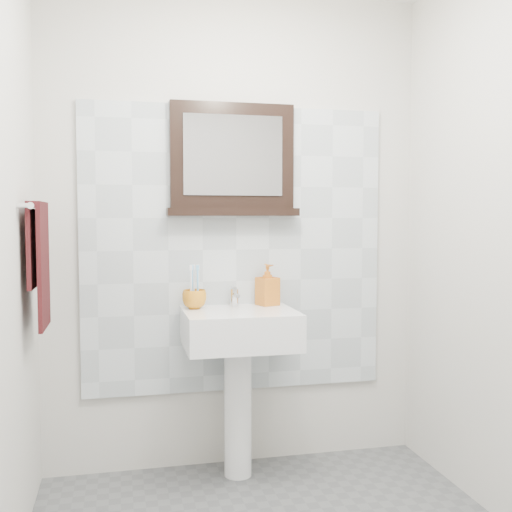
{
  "coord_description": "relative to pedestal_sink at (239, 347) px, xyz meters",
  "views": [
    {
      "loc": [
        -0.6,
        -2.01,
        1.32
      ],
      "look_at": [
        -0.01,
        0.55,
        1.15
      ],
      "focal_mm": 42.0,
      "sensor_mm": 36.0,
      "label": 1
    }
  ],
  "objects": [
    {
      "name": "front_wall",
      "position": [
        0.02,
        -1.97,
        0.57
      ],
      "size": [
        2.0,
        0.01,
        2.5
      ],
      "primitive_type": "cube",
      "color": "beige",
      "rests_on": "ground"
    },
    {
      "name": "toothbrushes",
      "position": [
        -0.21,
        0.1,
        0.31
      ],
      "size": [
        0.05,
        0.04,
        0.21
      ],
      "color": "white",
      "rests_on": "toothbrush_cup"
    },
    {
      "name": "toothbrush_cup",
      "position": [
        -0.21,
        0.1,
        0.23
      ],
      "size": [
        0.16,
        0.16,
        0.1
      ],
      "primitive_type": "imported",
      "rotation": [
        0.0,
        0.0,
        -0.38
      ],
      "color": "orange",
      "rests_on": "pedestal_sink"
    },
    {
      "name": "soap_dispenser",
      "position": [
        0.18,
        0.13,
        0.29
      ],
      "size": [
        0.13,
        0.13,
        0.22
      ],
      "primitive_type": "imported",
      "rotation": [
        0.0,
        0.0,
        0.35
      ],
      "color": "#BE4716",
      "rests_on": "pedestal_sink"
    },
    {
      "name": "pedestal_sink",
      "position": [
        0.0,
        0.0,
        0.0
      ],
      "size": [
        0.55,
        0.44,
        0.96
      ],
      "color": "white",
      "rests_on": "ground"
    },
    {
      "name": "hand_towel",
      "position": [
        -0.92,
        -0.15,
        0.48
      ],
      "size": [
        0.06,
        0.3,
        0.55
      ],
      "color": "black",
      "rests_on": "towel_bar"
    },
    {
      "name": "back_wall",
      "position": [
        0.02,
        0.23,
        0.57
      ],
      "size": [
        2.0,
        0.01,
        2.5
      ],
      "primitive_type": "cube",
      "color": "beige",
      "rests_on": "ground"
    },
    {
      "name": "towel_bar",
      "position": [
        -0.92,
        -0.15,
        0.69
      ],
      "size": [
        0.07,
        0.4,
        0.03
      ],
      "color": "silver",
      "rests_on": "left_wall"
    },
    {
      "name": "splashback",
      "position": [
        0.02,
        0.21,
        0.47
      ],
      "size": [
        1.6,
        0.02,
        1.5
      ],
      "primitive_type": "cube",
      "color": "silver",
      "rests_on": "back_wall"
    },
    {
      "name": "framed_mirror",
      "position": [
        0.0,
        0.19,
        0.93
      ],
      "size": [
        0.69,
        0.11,
        0.58
      ],
      "color": "black",
      "rests_on": "back_wall"
    }
  ]
}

